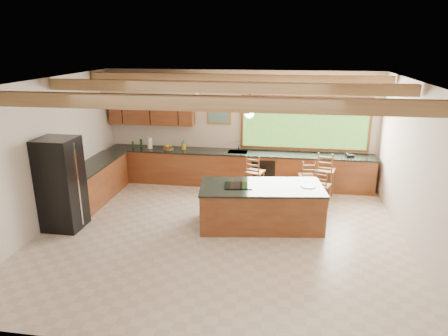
# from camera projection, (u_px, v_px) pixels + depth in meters

# --- Properties ---
(ground) EXTENTS (7.20, 7.20, 0.00)m
(ground) POSITION_uv_depth(u_px,v_px,m) (220.00, 234.00, 8.04)
(ground) COLOR beige
(ground) RESTS_ON ground
(room_shell) EXTENTS (7.27, 6.54, 3.02)m
(room_shell) POSITION_uv_depth(u_px,v_px,m) (217.00, 119.00, 8.01)
(room_shell) COLOR beige
(room_shell) RESTS_ON ground
(counter_run) EXTENTS (7.12, 3.10, 1.24)m
(counter_run) POSITION_uv_depth(u_px,v_px,m) (205.00, 171.00, 10.39)
(counter_run) COLOR brown
(counter_run) RESTS_ON ground
(island) EXTENTS (2.65, 1.52, 0.89)m
(island) POSITION_uv_depth(u_px,v_px,m) (261.00, 206.00, 8.28)
(island) COLOR brown
(island) RESTS_ON ground
(refrigerator) EXTENTS (0.75, 0.72, 1.90)m
(refrigerator) POSITION_uv_depth(u_px,v_px,m) (61.00, 184.00, 8.04)
(refrigerator) COLOR black
(refrigerator) RESTS_ON ground
(bar_stool_a) EXTENTS (0.50, 0.50, 1.12)m
(bar_stool_a) POSITION_uv_depth(u_px,v_px,m) (255.00, 173.00, 9.62)
(bar_stool_a) COLOR brown
(bar_stool_a) RESTS_ON ground
(bar_stool_b) EXTENTS (0.44, 0.44, 0.95)m
(bar_stool_b) POSITION_uv_depth(u_px,v_px,m) (322.00, 187.00, 9.02)
(bar_stool_b) COLOR brown
(bar_stool_b) RESTS_ON ground
(bar_stool_c) EXTENTS (0.41, 0.41, 1.01)m
(bar_stool_c) POSITION_uv_depth(u_px,v_px,m) (307.00, 177.00, 9.55)
(bar_stool_c) COLOR brown
(bar_stool_c) RESTS_ON ground
(bar_stool_d) EXTENTS (0.52, 0.52, 1.19)m
(bar_stool_d) POSITION_uv_depth(u_px,v_px,m) (326.00, 171.00, 9.61)
(bar_stool_d) COLOR brown
(bar_stool_d) RESTS_ON ground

